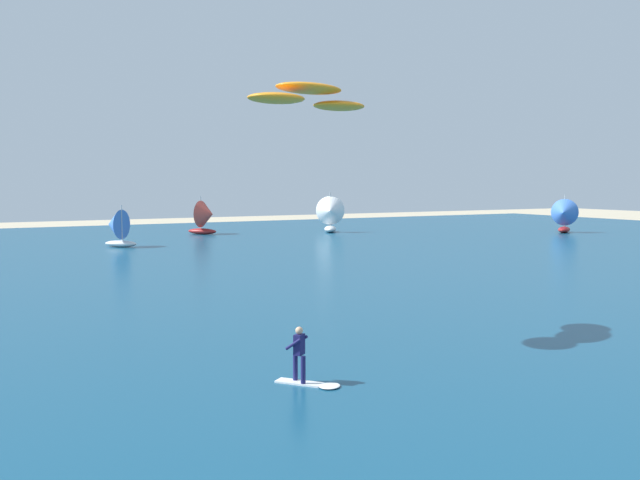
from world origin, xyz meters
The scene contains 7 objects.
ocean centered at (0.00, 50.07, 0.05)m, with size 160.00×90.00×0.10m, color navy.
kitesurfer centered at (-2.42, 17.48, 0.70)m, with size 1.65×1.89×1.67m.
kite centered at (0.60, 22.96, 9.04)m, with size 5.90×3.62×0.85m.
sailboat_mid_left centered at (2.59, 63.51, 1.81)m, with size 3.27×3.31×3.72m.
sailboat_trailing centered at (14.55, 73.68, 1.99)m, with size 3.56×3.71×4.14m.
sailboat_outermost centered at (27.87, 69.75, 2.21)m, with size 3.74×4.15×4.61m.
sailboat_far_left centered at (50.70, 56.73, 2.05)m, with size 3.84×3.59×4.26m.
Camera 1 is at (-11.74, -0.49, 5.98)m, focal length 40.12 mm.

